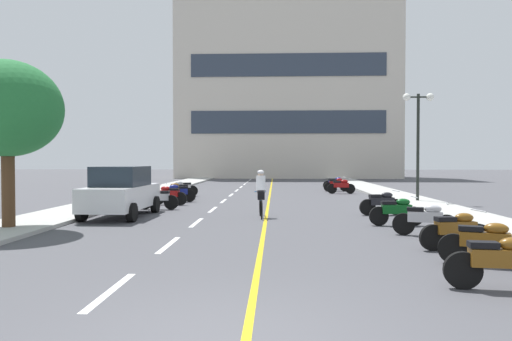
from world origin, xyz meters
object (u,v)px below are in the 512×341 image
object	(u,v)px
street_lamp_mid	(418,122)
motorcycle_0	(501,261)
roadside_tree	(7,109)
motorcycle_13	(336,183)
motorcycle_6	(158,198)
motorcycle_7	(169,195)
motorcycle_12	(337,184)
cyclist_rider	(261,193)
parked_car_near	(121,191)
motorcycle_2	(456,230)
motorcycle_4	(397,211)
motorcycle_9	(178,190)
motorcycle_11	(341,186)
motorcycle_1	(485,242)
motorcycle_8	(178,192)
motorcycle_5	(382,202)
motorcycle_3	(425,219)
motorcycle_10	(182,188)

from	to	relation	value
street_lamp_mid	motorcycle_0	distance (m)	15.85
roadside_tree	motorcycle_13	world-z (taller)	roadside_tree
roadside_tree	motorcycle_6	distance (m)	7.25
street_lamp_mid	motorcycle_0	world-z (taller)	street_lamp_mid
motorcycle_7	motorcycle_12	distance (m)	12.90
motorcycle_12	cyclist_rider	distance (m)	14.55
parked_car_near	motorcycle_2	bearing A→B (deg)	-31.22
motorcycle_6	parked_car_near	bearing A→B (deg)	-105.52
motorcycle_4	motorcycle_9	distance (m)	12.82
motorcycle_9	motorcycle_13	bearing A→B (deg)	41.29
motorcycle_11	roadside_tree	bearing A→B (deg)	-127.49
motorcycle_12	cyclist_rider	xyz separation A→B (m)	(-4.48, -13.84, 0.41)
roadside_tree	motorcycle_2	distance (m)	12.47
roadside_tree	street_lamp_mid	bearing A→B (deg)	32.92
motorcycle_7	motorcycle_11	world-z (taller)	same
roadside_tree	motorcycle_1	size ratio (longest dim) A/B	2.93
motorcycle_6	motorcycle_11	bearing A→B (deg)	46.60
motorcycle_8	cyclist_rider	xyz separation A→B (m)	(4.20, -5.81, 0.41)
motorcycle_1	motorcycle_5	distance (m)	8.34
roadside_tree	motorcycle_3	distance (m)	12.18
motorcycle_9	motorcycle_13	xyz separation A→B (m)	(9.12, 8.01, 0.00)
motorcycle_9	motorcycle_1	bearing A→B (deg)	-58.54
motorcycle_1	motorcycle_13	distance (m)	22.87
motorcycle_3	motorcycle_10	xyz separation A→B (m)	(-9.27, 13.29, 0.00)
motorcycle_3	motorcycle_11	bearing A→B (deg)	90.26
motorcycle_10	motorcycle_2	bearing A→B (deg)	-58.61
motorcycle_7	motorcycle_9	world-z (taller)	same
roadside_tree	motorcycle_7	bearing A→B (deg)	69.72
motorcycle_9	motorcycle_10	size ratio (longest dim) A/B	0.99
roadside_tree	motorcycle_5	bearing A→B (deg)	20.23
motorcycle_4	motorcycle_11	world-z (taller)	same
motorcycle_8	motorcycle_9	distance (m)	1.59
motorcycle_5	motorcycle_11	world-z (taller)	same
motorcycle_7	cyclist_rider	bearing A→B (deg)	-45.56
street_lamp_mid	motorcycle_13	distance (m)	10.38
street_lamp_mid	parked_car_near	bearing A→B (deg)	-154.15
motorcycle_4	motorcycle_7	world-z (taller)	same
motorcycle_3	motorcycle_6	world-z (taller)	same
motorcycle_7	motorcycle_13	world-z (taller)	same
motorcycle_1	motorcycle_4	world-z (taller)	same
motorcycle_5	motorcycle_8	bearing A→B (deg)	150.29
roadside_tree	motorcycle_11	world-z (taller)	roadside_tree
motorcycle_6	motorcycle_9	world-z (taller)	same
motorcycle_8	motorcycle_12	world-z (taller)	same
parked_car_near	motorcycle_4	world-z (taller)	parked_car_near
parked_car_near	motorcycle_8	distance (m)	5.92
motorcycle_8	parked_car_near	bearing A→B (deg)	-98.09
motorcycle_1	motorcycle_7	world-z (taller)	same
street_lamp_mid	motorcycle_13	world-z (taller)	street_lamp_mid
parked_car_near	motorcycle_1	world-z (taller)	parked_car_near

